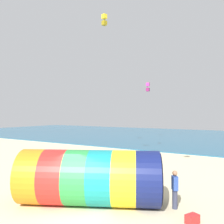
{
  "coord_description": "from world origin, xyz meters",
  "views": [
    {
      "loc": [
        6.85,
        -7.63,
        4.37
      ],
      "look_at": [
        -0.44,
        3.87,
        4.44
      ],
      "focal_mm": 40.0,
      "sensor_mm": 36.0,
      "label": 1
    }
  ],
  "objects_px": {
    "kite_handler": "(175,189)",
    "bystander_near_water": "(94,163)",
    "kite_magenta_box": "(148,87)",
    "kite_yellow_box": "(104,20)",
    "giant_inflatable_tube": "(90,177)",
    "cooler_box": "(192,219)"
  },
  "relations": [
    {
      "from": "kite_handler",
      "to": "bystander_near_water",
      "type": "relative_size",
      "value": 1.04
    },
    {
      "from": "kite_magenta_box",
      "to": "kite_yellow_box",
      "type": "height_order",
      "value": "kite_yellow_box"
    },
    {
      "from": "giant_inflatable_tube",
      "to": "kite_yellow_box",
      "type": "bearing_deg",
      "value": 121.65
    },
    {
      "from": "kite_magenta_box",
      "to": "cooler_box",
      "type": "relative_size",
      "value": 1.94
    },
    {
      "from": "kite_handler",
      "to": "kite_yellow_box",
      "type": "relative_size",
      "value": 1.35
    },
    {
      "from": "bystander_near_water",
      "to": "cooler_box",
      "type": "bearing_deg",
      "value": -27.25
    },
    {
      "from": "kite_handler",
      "to": "bystander_near_water",
      "type": "xyz_separation_m",
      "value": [
        -6.78,
        2.9,
        -0.04
      ]
    },
    {
      "from": "kite_handler",
      "to": "kite_yellow_box",
      "type": "height_order",
      "value": "kite_yellow_box"
    },
    {
      "from": "kite_magenta_box",
      "to": "kite_yellow_box",
      "type": "distance_m",
      "value": 8.86
    },
    {
      "from": "giant_inflatable_tube",
      "to": "kite_magenta_box",
      "type": "relative_size",
      "value": 7.01
    },
    {
      "from": "kite_yellow_box",
      "to": "bystander_near_water",
      "type": "xyz_separation_m",
      "value": [
        4.96,
        -8.64,
        -13.86
      ]
    },
    {
      "from": "kite_yellow_box",
      "to": "giant_inflatable_tube",
      "type": "bearing_deg",
      "value": -58.35
    },
    {
      "from": "kite_handler",
      "to": "kite_magenta_box",
      "type": "height_order",
      "value": "kite_magenta_box"
    },
    {
      "from": "giant_inflatable_tube",
      "to": "kite_magenta_box",
      "type": "distance_m",
      "value": 17.69
    },
    {
      "from": "kite_handler",
      "to": "kite_magenta_box",
      "type": "bearing_deg",
      "value": 118.47
    },
    {
      "from": "kite_magenta_box",
      "to": "bystander_near_water",
      "type": "relative_size",
      "value": 0.6
    },
    {
      "from": "kite_yellow_box",
      "to": "cooler_box",
      "type": "bearing_deg",
      "value": -44.72
    },
    {
      "from": "bystander_near_water",
      "to": "kite_yellow_box",
      "type": "bearing_deg",
      "value": 119.83
    },
    {
      "from": "cooler_box",
      "to": "bystander_near_water",
      "type": "bearing_deg",
      "value": 152.75
    },
    {
      "from": "giant_inflatable_tube",
      "to": "kite_magenta_box",
      "type": "height_order",
      "value": "kite_magenta_box"
    },
    {
      "from": "kite_magenta_box",
      "to": "giant_inflatable_tube",
      "type": "bearing_deg",
      "value": -75.27
    },
    {
      "from": "giant_inflatable_tube",
      "to": "cooler_box",
      "type": "height_order",
      "value": "giant_inflatable_tube"
    }
  ]
}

